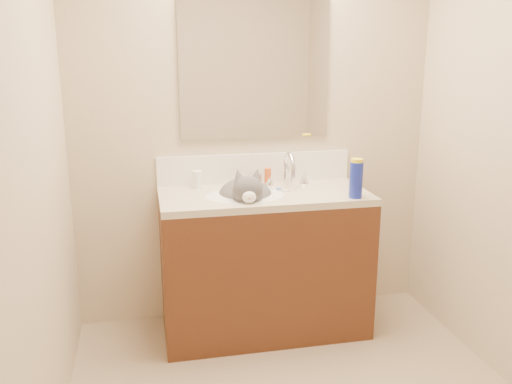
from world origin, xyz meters
name	(u,v)px	position (x,y,z in m)	size (l,w,h in m)	color
room_shell	(323,96)	(0.00, 0.00, 1.49)	(2.24, 2.54, 2.52)	#C2AF90
vanity_cabinet	(264,265)	(0.00, 0.97, 0.41)	(1.20, 0.55, 0.82)	#4A2513
counter_slab	(264,196)	(0.00, 0.97, 0.84)	(1.20, 0.55, 0.04)	beige
basin	(245,207)	(-0.12, 0.94, 0.79)	(0.45, 0.36, 0.14)	white
faucet	(289,172)	(0.18, 1.11, 0.95)	(0.28, 0.20, 0.21)	silver
cat	(246,197)	(-0.11, 0.97, 0.84)	(0.37, 0.46, 0.34)	#4B484B
backsplash	(255,168)	(0.00, 1.24, 0.95)	(1.20, 0.02, 0.18)	white
mirror	(255,70)	(0.00, 1.24, 1.54)	(0.90, 0.02, 0.80)	white
pill_bottle	(197,179)	(-0.37, 1.17, 0.91)	(0.06, 0.06, 0.10)	white
pill_label	(197,181)	(-0.37, 1.17, 0.90)	(0.05, 0.05, 0.04)	orange
silver_jar	(257,179)	(0.00, 1.19, 0.89)	(0.05, 0.05, 0.06)	#B7B7BC
amber_bottle	(268,176)	(0.06, 1.16, 0.91)	(0.04, 0.04, 0.10)	#D45318
toothbrush	(279,189)	(0.10, 1.01, 0.87)	(0.02, 0.14, 0.01)	white
toothbrush_head	(279,189)	(0.10, 1.01, 0.87)	(0.02, 0.03, 0.02)	#688BDE
spray_can	(356,180)	(0.47, 0.77, 0.96)	(0.07, 0.07, 0.20)	#16239F
spray_cap	(357,162)	(0.47, 0.77, 1.06)	(0.07, 0.07, 0.04)	yellow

